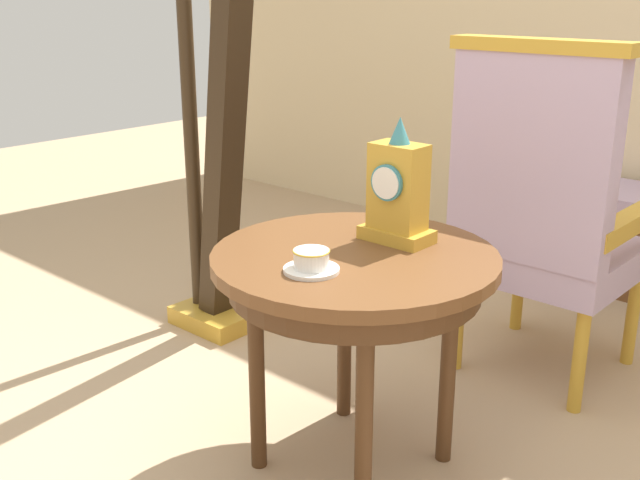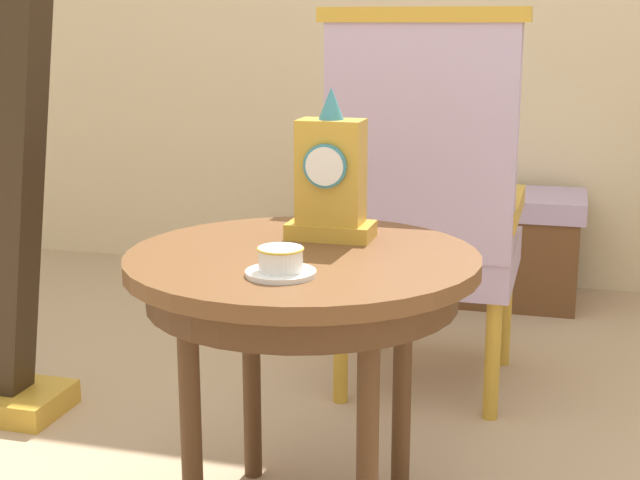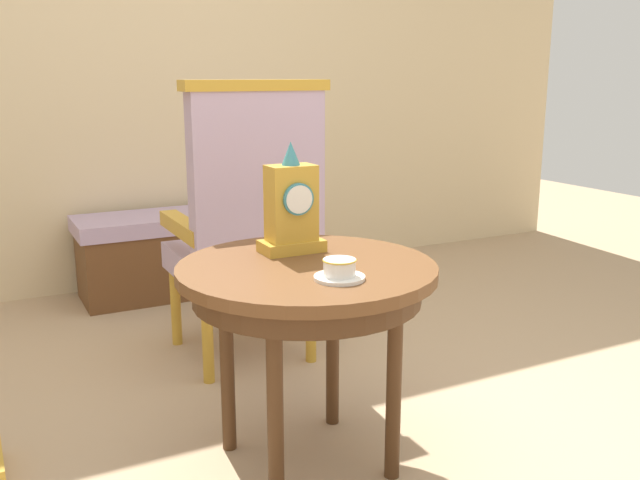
{
  "view_description": "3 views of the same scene",
  "coord_description": "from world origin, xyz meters",
  "px_view_note": "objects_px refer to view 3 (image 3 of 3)",
  "views": [
    {
      "loc": [
        1.18,
        -1.36,
        1.28
      ],
      "look_at": [
        -0.08,
        0.05,
        0.66
      ],
      "focal_mm": 42.93,
      "sensor_mm": 36.0,
      "label": 1
    },
    {
      "loc": [
        0.54,
        -1.71,
        1.11
      ],
      "look_at": [
        0.01,
        0.2,
        0.63
      ],
      "focal_mm": 51.79,
      "sensor_mm": 36.0,
      "label": 2
    },
    {
      "loc": [
        -0.84,
        -1.63,
        1.15
      ],
      "look_at": [
        0.05,
        0.1,
        0.69
      ],
      "focal_mm": 38.94,
      "sensor_mm": 36.0,
      "label": 3
    }
  ],
  "objects_px": {
    "mantel_clock": "(291,208)",
    "armchair": "(248,221)",
    "side_table": "(307,288)",
    "teacup_left": "(339,270)",
    "window_bench": "(172,253)"
  },
  "relations": [
    {
      "from": "mantel_clock",
      "to": "armchair",
      "type": "height_order",
      "value": "armchair"
    },
    {
      "from": "side_table",
      "to": "teacup_left",
      "type": "relative_size",
      "value": 5.47
    },
    {
      "from": "mantel_clock",
      "to": "armchair",
      "type": "xyz_separation_m",
      "value": [
        0.11,
        0.65,
        -0.17
      ]
    },
    {
      "from": "window_bench",
      "to": "armchair",
      "type": "bearing_deg",
      "value": -88.54
    },
    {
      "from": "window_bench",
      "to": "mantel_clock",
      "type": "bearing_deg",
      "value": -92.8
    },
    {
      "from": "side_table",
      "to": "armchair",
      "type": "relative_size",
      "value": 0.66
    },
    {
      "from": "mantel_clock",
      "to": "armchair",
      "type": "distance_m",
      "value": 0.68
    },
    {
      "from": "mantel_clock",
      "to": "teacup_left",
      "type": "bearing_deg",
      "value": -92.32
    },
    {
      "from": "mantel_clock",
      "to": "window_bench",
      "type": "relative_size",
      "value": 0.34
    },
    {
      "from": "side_table",
      "to": "armchair",
      "type": "distance_m",
      "value": 0.81
    },
    {
      "from": "side_table",
      "to": "mantel_clock",
      "type": "distance_m",
      "value": 0.26
    },
    {
      "from": "side_table",
      "to": "armchair",
      "type": "height_order",
      "value": "armchair"
    },
    {
      "from": "teacup_left",
      "to": "side_table",
      "type": "bearing_deg",
      "value": 92.91
    },
    {
      "from": "teacup_left",
      "to": "window_bench",
      "type": "distance_m",
      "value": 2.09
    },
    {
      "from": "mantel_clock",
      "to": "side_table",
      "type": "bearing_deg",
      "value": -98.49
    }
  ]
}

